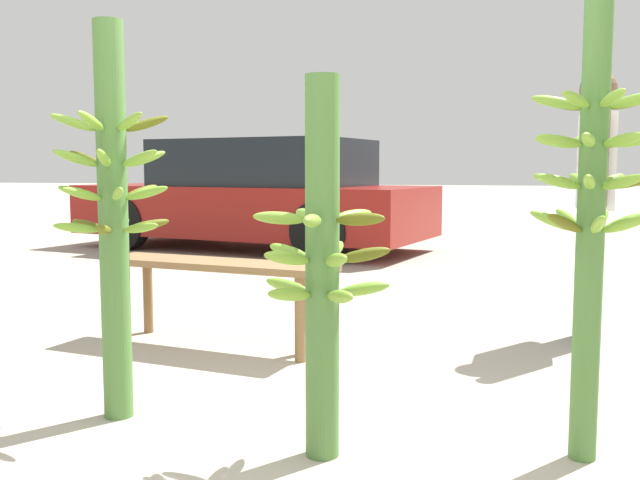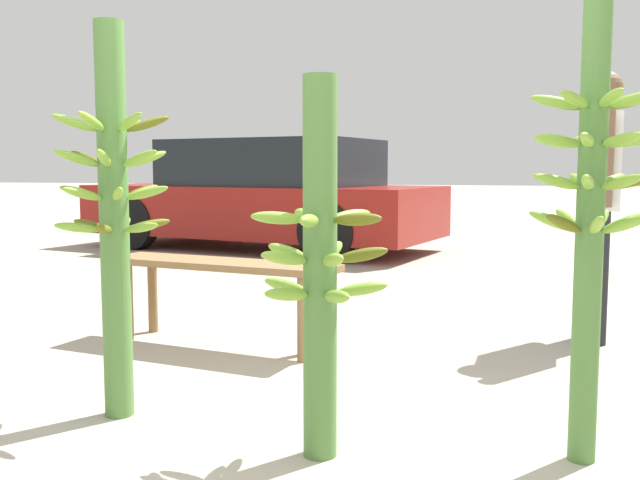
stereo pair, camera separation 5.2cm
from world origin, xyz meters
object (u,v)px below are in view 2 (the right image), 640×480
at_px(vendor_person, 600,183).
at_px(parked_car, 264,196).
at_px(banana_stalk_left, 114,213).
at_px(banana_stalk_right, 591,206).
at_px(banana_stalk_center, 320,266).
at_px(market_bench, 221,275).

relative_size(vendor_person, parked_car, 0.34).
bearing_deg(banana_stalk_left, banana_stalk_right, -0.62).
bearing_deg(banana_stalk_left, parked_car, 102.83).
bearing_deg(parked_car, vendor_person, -126.82).
bearing_deg(banana_stalk_center, banana_stalk_right, 11.42).
bearing_deg(market_bench, banana_stalk_left, -78.35).
height_order(vendor_person, parked_car, vendor_person).
bearing_deg(banana_stalk_right, vendor_person, 81.81).
bearing_deg(banana_stalk_left, market_bench, 91.17).
bearing_deg(banana_stalk_center, vendor_person, 60.18).
xyz_separation_m(banana_stalk_center, parked_car, (-2.31, 6.28, -0.02)).
height_order(banana_stalk_left, vendor_person, banana_stalk_left).
bearing_deg(parked_car, market_bench, -151.15).
bearing_deg(vendor_person, banana_stalk_center, -25.77).
distance_m(banana_stalk_right, parked_car, 6.90).
distance_m(vendor_person, parked_car, 5.47).
relative_size(banana_stalk_left, market_bench, 1.11).
bearing_deg(banana_stalk_right, banana_stalk_center, -168.58).
height_order(market_bench, parked_car, parked_car).
bearing_deg(banana_stalk_center, parked_car, 110.23).
height_order(banana_stalk_center, market_bench, banana_stalk_center).
height_order(banana_stalk_left, banana_stalk_center, banana_stalk_left).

